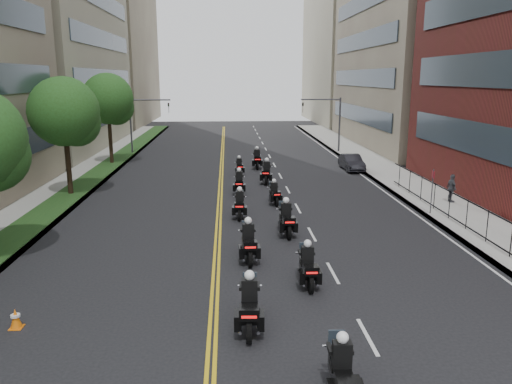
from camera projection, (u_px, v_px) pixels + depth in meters
The scene contains 24 objects.
sidewalk_right at pixel (413, 187), 34.90m from camera, with size 4.00×90.00×0.15m, color gray.
sidewalk_left at pixel (63, 192), 33.55m from camera, with size 4.00×90.00×0.15m, color gray.
grass_strip at pixel (75, 190), 33.58m from camera, with size 2.00×90.00×0.04m, color #163E17.
building_right_tan at pixel (431, 7), 54.44m from camera, with size 15.11×28.00×30.00m.
building_right_far at pixel (359, 44), 84.07m from camera, with size 15.00×28.00×26.00m, color #9F9880.
building_left_far at pixel (97, 43), 81.63m from camera, with size 16.00×28.00×26.00m, color #7F6E5D.
iron_fence at pixel (499, 233), 22.01m from camera, with size 0.05×28.00×1.50m.
street_trees at pixel (35, 125), 26.25m from camera, with size 4.40×38.40×7.98m.
traffic_signal_right at pixel (330, 116), 50.48m from camera, with size 4.09×0.20×5.60m.
traffic_signal_left at pixel (140, 117), 49.41m from camera, with size 4.09×0.20×5.60m.
motorcycle_1 at pixel (342, 375), 11.85m from camera, with size 0.55×2.37×1.75m.
motorcycle_2 at pixel (250, 307), 15.25m from camera, with size 0.62×2.54×1.87m.
motorcycle_3 at pixel (308, 268), 18.56m from camera, with size 0.54×2.34×1.73m.
motorcycle_4 at pixel (249, 244), 21.04m from camera, with size 0.59×2.53×1.87m.
motorcycle_5 at pixel (286, 220), 24.49m from camera, with size 0.60×2.54×1.87m.
motorcycle_6 at pixel (240, 205), 27.54m from camera, with size 0.56×2.33×1.72m.
motorcycle_7 at pixel (274, 194), 30.49m from camera, with size 0.59×2.10×1.55m.
motorcycle_8 at pixel (239, 184), 33.10m from camera, with size 0.55×2.37×1.75m.
motorcycle_9 at pixel (267, 173), 36.42m from camera, with size 0.77×2.52×1.87m.
motorcycle_10 at pixel (239, 167), 39.61m from camera, with size 0.52×2.08×1.53m.
motorcycle_11 at pixel (257, 160), 42.33m from camera, with size 0.58×2.55×1.88m.
parked_sedan at pixel (352, 162), 41.54m from camera, with size 1.38×3.97×1.31m, color black.
pedestrian_c at pixel (452, 188), 30.27m from camera, with size 1.01×0.42×1.72m, color #44454C.
traffic_cone at pixel (16, 319), 15.42m from camera, with size 0.38×0.38×0.64m.
Camera 1 is at (-0.92, -8.39, 7.61)m, focal length 35.00 mm.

